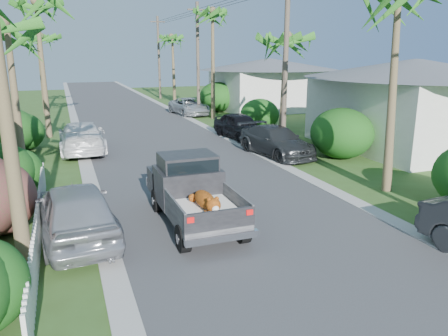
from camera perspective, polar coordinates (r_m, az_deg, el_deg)
name	(u,v)px	position (r m, az deg, el deg)	size (l,w,h in m)	color
ground	(333,299)	(10.05, 14.06, -16.32)	(120.00, 120.00, 0.00)	#34501E
road	(138,124)	(32.79, -11.19, 5.60)	(8.00, 100.00, 0.02)	#38383A
curb_left	(76,128)	(32.40, -18.73, 5.02)	(0.60, 100.00, 0.06)	#A5A39E
curb_right	(194,121)	(33.72, -3.94, 6.13)	(0.60, 100.00, 0.06)	#A5A39E
pickup_truck	(190,189)	(13.69, -4.40, -2.69)	(1.98, 5.12, 2.06)	black
parked_car_rm	(276,141)	(22.46, 6.82, 3.46)	(2.04, 5.03, 1.46)	#27292B
parked_car_rf	(240,126)	(26.77, 2.12, 5.49)	(1.83, 4.54, 1.55)	black
parked_car_rd	(189,107)	(37.36, -4.54, 7.99)	(2.29, 4.96, 1.38)	#B4B7BB
parked_car_ln	(76,211)	(12.95, -18.82, -5.35)	(1.96, 4.88, 1.66)	#A9AAB0
parked_car_lf	(82,137)	(24.21, -18.09, 3.84)	(2.26, 5.55, 1.61)	white
palm_l_b	(6,24)	(19.09, -26.60, 16.43)	(4.40, 4.40, 7.40)	brown
palm_l_c	(36,3)	(29.14, -23.38, 19.20)	(4.40, 4.40, 9.20)	brown
palm_l_d	(38,36)	(41.03, -23.17, 15.56)	(4.40, 4.40, 7.70)	brown
palm_r_b	(285,37)	(24.91, 8.01, 16.62)	(4.40, 4.40, 7.20)	brown
palm_r_c	(213,12)	(34.99, -1.51, 19.74)	(4.40, 4.40, 9.40)	brown
palm_r_d	(173,37)	(48.42, -6.74, 16.67)	(4.40, 4.40, 8.00)	brown
shrub_l_c	(0,171)	(17.64, -27.22, -0.36)	(2.40, 2.64, 2.00)	#1B4513
shrub_l_d	(5,130)	(25.46, -26.70, 4.40)	(3.20, 3.52, 2.40)	#1B4513
shrub_r_b	(342,133)	(22.46, 15.12, 4.41)	(3.00, 3.30, 2.50)	#1B4513
shrub_r_c	(260,114)	(30.06, 4.68, 7.02)	(2.60, 2.86, 2.10)	#1B4513
shrub_r_d	(218,97)	(39.42, -0.83, 9.29)	(3.20, 3.52, 2.60)	#1B4513
picket_fence	(39,223)	(13.35, -23.05, -6.67)	(0.10, 11.00, 1.00)	white
house_right_near	(412,107)	(26.38, 23.35, 7.33)	(8.00, 9.00, 4.80)	silver
house_right_far	(268,86)	(41.28, 5.83, 10.61)	(9.00, 8.00, 4.60)	silver
utility_pole_b	(285,63)	(22.67, 8.04, 13.39)	(1.60, 0.26, 9.00)	brown
utility_pole_c	(198,59)	(36.59, -3.43, 14.01)	(1.60, 0.26, 9.00)	brown
utility_pole_d	(159,57)	(51.12, -8.50, 14.11)	(1.60, 0.26, 9.00)	brown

